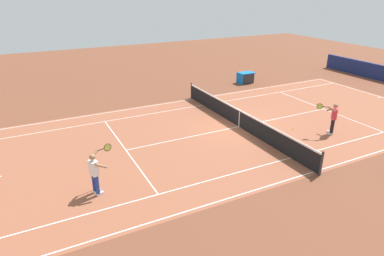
{
  "coord_description": "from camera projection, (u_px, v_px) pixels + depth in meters",
  "views": [
    {
      "loc": [
        10.07,
        14.1,
        7.12
      ],
      "look_at": [
        3.37,
        0.91,
        0.9
      ],
      "focal_mm": 31.56,
      "sensor_mm": 36.0,
      "label": 1
    }
  ],
  "objects": [
    {
      "name": "ground_plane",
      "position": [
        239.0,
        127.0,
        18.55
      ],
      "size": [
        60.0,
        60.0,
        0.0
      ],
      "primitive_type": "plane",
      "color": "brown"
    },
    {
      "name": "court_line_markings",
      "position": [
        239.0,
        127.0,
        18.55
      ],
      "size": [
        23.85,
        11.05,
        0.01
      ],
      "color": "white",
      "rests_on": "ground_plane"
    },
    {
      "name": "equipment_cart_tarped",
      "position": [
        246.0,
        78.0,
        26.79
      ],
      "size": [
        1.25,
        0.84,
        0.85
      ],
      "color": "#2D2D33",
      "rests_on": "ground_plane"
    },
    {
      "name": "tennis_player_far",
      "position": [
        333.0,
        117.0,
        17.33
      ],
      "size": [
        1.14,
        0.75,
        1.7
      ],
      "color": "black",
      "rests_on": "ground_plane"
    },
    {
      "name": "court_slab",
      "position": [
        239.0,
        127.0,
        18.55
      ],
      "size": [
        24.2,
        11.4,
        0.0
      ],
      "primitive_type": "cube",
      "color": "#935138",
      "rests_on": "ground_plane"
    },
    {
      "name": "tennis_ball",
      "position": [
        293.0,
        129.0,
        18.18
      ],
      "size": [
        0.07,
        0.07,
        0.07
      ],
      "primitive_type": "sphere",
      "color": "#CCE01E",
      "rests_on": "ground_plane"
    },
    {
      "name": "tennis_player_near",
      "position": [
        95.0,
        172.0,
        12.22
      ],
      "size": [
        0.99,
        0.86,
        1.7
      ],
      "color": "navy",
      "rests_on": "ground_plane"
    },
    {
      "name": "tennis_net",
      "position": [
        239.0,
        118.0,
        18.36
      ],
      "size": [
        0.1,
        11.7,
        1.08
      ],
      "color": "#2D2D33",
      "rests_on": "ground_plane"
    }
  ]
}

